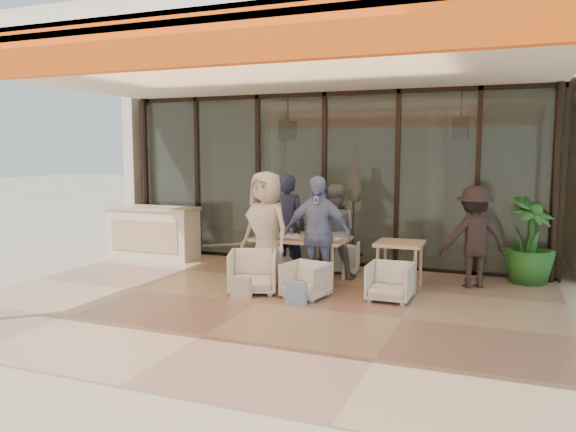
# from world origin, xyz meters

# --- Properties ---
(ground) EXTENTS (70.00, 70.00, 0.00)m
(ground) POSITION_xyz_m (0.00, 0.00, 0.00)
(ground) COLOR #C6B293
(ground) RESTS_ON ground
(terrace_floor) EXTENTS (8.00, 6.00, 0.01)m
(terrace_floor) POSITION_xyz_m (0.00, 0.00, 0.01)
(terrace_floor) COLOR tan
(terrace_floor) RESTS_ON ground
(terrace_structure) EXTENTS (8.00, 6.00, 3.40)m
(terrace_structure) POSITION_xyz_m (0.00, -0.26, 3.25)
(terrace_structure) COLOR silver
(terrace_structure) RESTS_ON ground
(glass_storefront) EXTENTS (8.08, 0.10, 3.20)m
(glass_storefront) POSITION_xyz_m (0.00, 3.00, 1.60)
(glass_storefront) COLOR #9EADA3
(glass_storefront) RESTS_ON ground
(interior_block) EXTENTS (9.05, 3.62, 3.52)m
(interior_block) POSITION_xyz_m (0.01, 5.31, 2.23)
(interior_block) COLOR silver
(interior_block) RESTS_ON ground
(host_counter) EXTENTS (1.85, 0.65, 1.04)m
(host_counter) POSITION_xyz_m (-3.32, 2.30, 0.53)
(host_counter) COLOR silver
(host_counter) RESTS_ON ground
(dining_table) EXTENTS (1.50, 0.90, 0.93)m
(dining_table) POSITION_xyz_m (0.09, 1.48, 0.69)
(dining_table) COLOR #D5AD82
(dining_table) RESTS_ON ground
(chair_far_left) EXTENTS (0.70, 0.66, 0.67)m
(chair_far_left) POSITION_xyz_m (-0.32, 2.42, 0.33)
(chair_far_left) COLOR silver
(chair_far_left) RESTS_ON ground
(chair_far_right) EXTENTS (0.67, 0.64, 0.60)m
(chair_far_right) POSITION_xyz_m (0.52, 2.42, 0.30)
(chair_far_right) COLOR silver
(chair_far_right) RESTS_ON ground
(chair_near_left) EXTENTS (0.88, 0.86, 0.72)m
(chair_near_left) POSITION_xyz_m (-0.32, 0.52, 0.36)
(chair_near_left) COLOR silver
(chair_near_left) RESTS_ON ground
(chair_near_right) EXTENTS (0.67, 0.64, 0.59)m
(chair_near_right) POSITION_xyz_m (0.52, 0.52, 0.30)
(chair_near_right) COLOR silver
(chair_near_right) RESTS_ON ground
(diner_navy) EXTENTS (0.66, 0.45, 1.75)m
(diner_navy) POSITION_xyz_m (-0.32, 1.92, 0.87)
(diner_navy) COLOR #181E36
(diner_navy) RESTS_ON ground
(diner_grey) EXTENTS (0.88, 0.74, 1.59)m
(diner_grey) POSITION_xyz_m (0.52, 1.92, 0.79)
(diner_grey) COLOR slate
(diner_grey) RESTS_ON ground
(diner_cream) EXTENTS (1.03, 0.84, 1.82)m
(diner_cream) POSITION_xyz_m (-0.32, 1.02, 0.91)
(diner_cream) COLOR beige
(diner_cream) RESTS_ON ground
(diner_periwinkle) EXTENTS (1.05, 0.46, 1.76)m
(diner_periwinkle) POSITION_xyz_m (0.52, 1.02, 0.88)
(diner_periwinkle) COLOR #7487C2
(diner_periwinkle) RESTS_ON ground
(tote_bag_cream) EXTENTS (0.30, 0.10, 0.34)m
(tote_bag_cream) POSITION_xyz_m (-0.32, 0.12, 0.17)
(tote_bag_cream) COLOR silver
(tote_bag_cream) RESTS_ON ground
(tote_bag_blue) EXTENTS (0.30, 0.10, 0.34)m
(tote_bag_blue) POSITION_xyz_m (0.52, 0.12, 0.17)
(tote_bag_blue) COLOR #99BFD8
(tote_bag_blue) RESTS_ON ground
(side_table) EXTENTS (0.70, 0.70, 0.74)m
(side_table) POSITION_xyz_m (1.68, 1.58, 0.64)
(side_table) COLOR #D5AD82
(side_table) RESTS_ON ground
(side_chair) EXTENTS (0.60, 0.57, 0.62)m
(side_chair) POSITION_xyz_m (1.68, 0.83, 0.31)
(side_chair) COLOR silver
(side_chair) RESTS_ON ground
(standing_woman) EXTENTS (1.18, 0.95, 1.60)m
(standing_woman) POSITION_xyz_m (2.73, 2.08, 0.80)
(standing_woman) COLOR black
(standing_woman) RESTS_ON ground
(potted_palm) EXTENTS (1.10, 1.10, 1.40)m
(potted_palm) POSITION_xyz_m (3.54, 2.69, 0.70)
(potted_palm) COLOR #1E5919
(potted_palm) RESTS_ON ground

